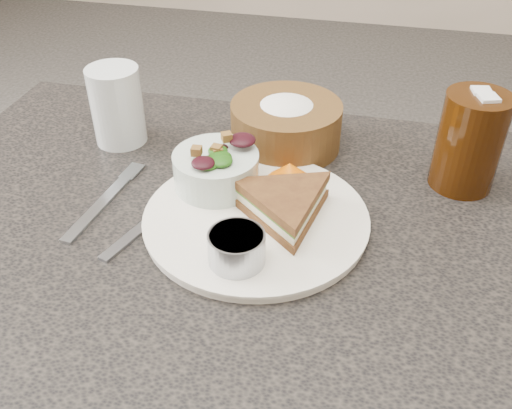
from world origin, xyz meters
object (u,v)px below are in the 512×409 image
(dining_table, at_px, (253,406))
(cola_glass, at_px, (470,138))
(dinner_plate, at_px, (256,219))
(dressing_ramekin, at_px, (237,248))
(sandwich, at_px, (285,205))
(bread_basket, at_px, (286,118))
(water_glass, at_px, (117,106))
(salad_bowl, at_px, (216,164))

(dining_table, xyz_separation_m, cola_glass, (0.26, 0.18, 0.45))
(dinner_plate, height_order, dressing_ramekin, dressing_ramekin)
(cola_glass, bearing_deg, sandwich, -146.46)
(cola_glass, bearing_deg, dining_table, -146.06)
(bread_basket, distance_m, water_glass, 0.26)
(salad_bowl, bearing_deg, water_glass, 151.24)
(salad_bowl, distance_m, cola_glass, 0.35)
(dressing_ramekin, distance_m, water_glass, 0.36)
(dining_table, distance_m, water_glass, 0.54)
(dining_table, xyz_separation_m, dinner_plate, (-0.00, 0.02, 0.38))
(cola_glass, bearing_deg, salad_bowl, -163.30)
(dining_table, xyz_separation_m, salad_bowl, (-0.07, 0.08, 0.42))
(cola_glass, bearing_deg, dinner_plate, -149.52)
(dining_table, relative_size, cola_glass, 6.69)
(sandwich, distance_m, water_glass, 0.33)
(dining_table, bearing_deg, salad_bowl, 131.71)
(sandwich, relative_size, dressing_ramekin, 2.29)
(dining_table, bearing_deg, sandwich, 36.39)
(sandwich, relative_size, salad_bowl, 1.30)
(dining_table, height_order, salad_bowl, salad_bowl)
(dressing_ramekin, xyz_separation_m, water_glass, (-0.26, 0.25, 0.03))
(salad_bowl, distance_m, dressing_ramekin, 0.16)
(dressing_ramekin, relative_size, water_glass, 0.55)
(salad_bowl, height_order, dressing_ramekin, salad_bowl)
(water_glass, bearing_deg, dinner_plate, -31.65)
(sandwich, bearing_deg, bread_basket, 140.81)
(dinner_plate, bearing_deg, water_glass, 148.35)
(sandwich, xyz_separation_m, water_glass, (-0.29, 0.15, 0.03))
(bread_basket, relative_size, water_glass, 1.40)
(sandwich, bearing_deg, dining_table, -103.11)
(bread_basket, relative_size, cola_glass, 1.14)
(dining_table, distance_m, bread_basket, 0.48)
(dining_table, relative_size, water_glass, 8.25)
(dinner_plate, height_order, salad_bowl, salad_bowl)
(bread_basket, xyz_separation_m, cola_glass, (0.26, -0.05, 0.03))
(dining_table, distance_m, cola_glass, 0.55)
(dining_table, distance_m, dinner_plate, 0.38)
(bread_basket, bearing_deg, salad_bowl, -115.19)
(cola_glass, bearing_deg, bread_basket, 169.74)
(dressing_ramekin, height_order, water_glass, water_glass)
(dinner_plate, distance_m, cola_glass, 0.31)
(dressing_ramekin, bearing_deg, water_glass, 135.80)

